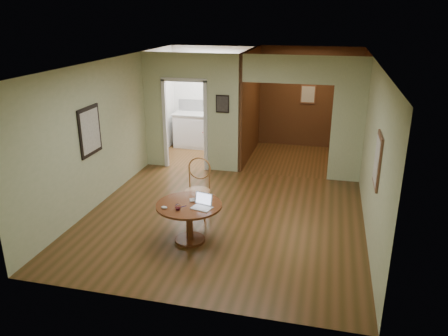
% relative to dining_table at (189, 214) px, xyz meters
% --- Properties ---
extents(floor, '(5.00, 5.00, 0.00)m').
position_rel_dining_table_xyz_m(floor, '(0.32, 0.87, -0.49)').
color(floor, '#473214').
rests_on(floor, ground).
extents(room_shell, '(5.20, 7.50, 5.00)m').
position_rel_dining_table_xyz_m(room_shell, '(-0.14, 3.97, 0.80)').
color(room_shell, silver).
rests_on(room_shell, ground).
extents(dining_table, '(1.06, 1.06, 0.66)m').
position_rel_dining_table_xyz_m(dining_table, '(0.00, 0.00, 0.00)').
color(dining_table, '#612918').
rests_on(dining_table, ground).
extents(chair, '(0.48, 0.48, 1.09)m').
position_rel_dining_table_xyz_m(chair, '(-0.14, 0.97, 0.12)').
color(chair, brown).
rests_on(chair, ground).
extents(open_laptop, '(0.35, 0.33, 0.21)m').
position_rel_dining_table_xyz_m(open_laptop, '(0.24, -0.05, 0.23)').
color(open_laptop, silver).
rests_on(open_laptop, dining_table).
extents(closed_laptop, '(0.36, 0.29, 0.02)m').
position_rel_dining_table_xyz_m(closed_laptop, '(0.14, 0.13, 0.18)').
color(closed_laptop, '#B6B7BB').
rests_on(closed_laptop, dining_table).
extents(mouse, '(0.11, 0.06, 0.04)m').
position_rel_dining_table_xyz_m(mouse, '(-0.32, -0.25, 0.19)').
color(mouse, silver).
rests_on(mouse, dining_table).
extents(wine_glass, '(0.09, 0.09, 0.10)m').
position_rel_dining_table_xyz_m(wine_glass, '(-0.10, -0.25, 0.22)').
color(wine_glass, white).
rests_on(wine_glass, dining_table).
extents(pen, '(0.11, 0.11, 0.01)m').
position_rel_dining_table_xyz_m(pen, '(-0.07, -0.13, 0.18)').
color(pen, '#0D0D5E').
rests_on(pen, dining_table).
extents(kitchen_cabinet, '(2.06, 0.60, 0.94)m').
position_rel_dining_table_xyz_m(kitchen_cabinet, '(-1.03, 5.07, -0.02)').
color(kitchen_cabinet, silver).
rests_on(kitchen_cabinet, ground).
extents(grocery_bag, '(0.33, 0.29, 0.28)m').
position_rel_dining_table_xyz_m(grocery_bag, '(-0.68, 5.07, 0.59)').
color(grocery_bag, '#C0AC8C').
rests_on(grocery_bag, kitchen_cabinet).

